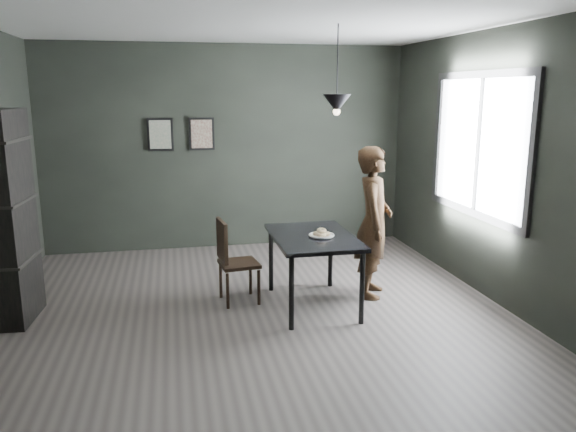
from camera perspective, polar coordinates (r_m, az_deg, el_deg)
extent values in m
plane|color=#393431|center=(5.78, -3.35, -9.50)|extent=(5.00, 5.00, 0.00)
cube|color=black|center=(7.88, -6.17, 6.90)|extent=(5.00, 0.10, 2.80)
cube|color=silver|center=(5.39, -3.75, 19.27)|extent=(5.00, 5.00, 0.02)
cube|color=white|center=(6.41, 18.84, 6.81)|extent=(0.02, 1.80, 1.40)
cube|color=black|center=(6.40, 18.76, 6.82)|extent=(0.04, 1.96, 1.56)
cube|color=black|center=(5.66, 2.58, -2.17)|extent=(0.80, 1.20, 0.04)
cylinder|color=black|center=(5.20, 0.35, -7.86)|extent=(0.05, 0.05, 0.71)
cylinder|color=black|center=(5.37, 7.52, -7.28)|extent=(0.05, 0.05, 0.71)
cylinder|color=black|center=(6.20, -1.74, -4.44)|extent=(0.05, 0.05, 0.71)
cylinder|color=black|center=(6.35, 4.33, -4.07)|extent=(0.05, 0.05, 0.71)
cylinder|color=silver|center=(5.61, 3.43, -2.03)|extent=(0.23, 0.23, 0.01)
torus|color=beige|center=(5.60, 3.84, -1.81)|extent=(0.10, 0.10, 0.04)
torus|color=beige|center=(5.64, 3.45, -1.70)|extent=(0.10, 0.10, 0.04)
torus|color=beige|center=(5.61, 3.02, -1.79)|extent=(0.10, 0.10, 0.04)
torus|color=beige|center=(5.57, 3.41, -1.90)|extent=(0.10, 0.10, 0.04)
torus|color=beige|center=(5.60, 3.43, -1.48)|extent=(0.10, 0.11, 0.05)
imported|color=black|center=(6.03, 8.69, -0.63)|extent=(0.58, 0.69, 1.61)
cube|color=black|center=(5.89, -4.99, -4.85)|extent=(0.43, 0.43, 0.04)
cube|color=black|center=(5.77, -6.71, -2.50)|extent=(0.09, 0.39, 0.42)
cylinder|color=black|center=(5.77, -6.14, -7.59)|extent=(0.03, 0.03, 0.37)
cylinder|color=black|center=(5.85, -2.98, -7.26)|extent=(0.03, 0.03, 0.37)
cylinder|color=black|center=(6.07, -6.85, -6.56)|extent=(0.03, 0.03, 0.37)
cylinder|color=black|center=(6.15, -3.84, -6.27)|extent=(0.03, 0.03, 0.37)
cube|color=black|center=(5.88, -26.84, -0.19)|extent=(0.44, 0.70, 2.02)
cylinder|color=black|center=(5.64, 5.05, 15.13)|extent=(0.01, 0.01, 0.75)
cone|color=black|center=(5.64, 4.98, 11.32)|extent=(0.28, 0.28, 0.18)
sphere|color=#FFE0B2|center=(5.64, 4.96, 10.51)|extent=(0.07, 0.07, 0.07)
cube|color=black|center=(7.79, -12.85, 8.08)|extent=(0.34, 0.03, 0.44)
cube|color=#476350|center=(7.77, -12.85, 8.07)|extent=(0.28, 0.01, 0.38)
cube|color=black|center=(7.80, -8.77, 8.25)|extent=(0.34, 0.03, 0.44)
cube|color=brown|center=(7.78, -8.76, 8.24)|extent=(0.28, 0.01, 0.38)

